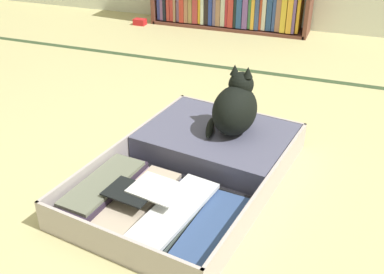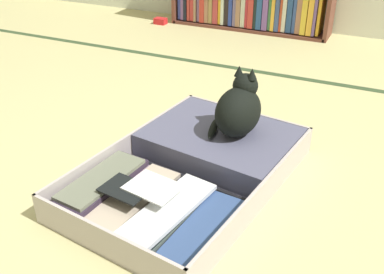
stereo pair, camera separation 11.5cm
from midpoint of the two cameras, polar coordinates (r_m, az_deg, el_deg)
ground_plane at (r=1.79m, az=-2.52°, el=-7.04°), size 10.00×10.00×0.00m
tatami_border at (r=2.93m, az=7.85°, el=8.03°), size 4.80×0.05×0.00m
open_suitcase at (r=1.87m, az=-1.05°, el=-3.19°), size 0.78×1.08×0.12m
black_cat at (r=1.91m, az=3.80°, el=3.65°), size 0.24×0.26×0.29m
small_red_pouch at (r=3.96m, az=-7.44°, el=14.17°), size 0.10×0.07×0.05m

